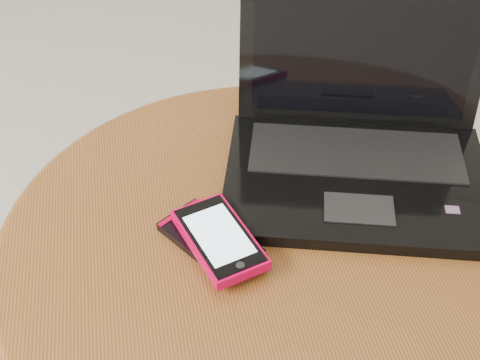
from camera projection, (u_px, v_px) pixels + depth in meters
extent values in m
cylinder|color=#512618|center=(263.00, 357.00, 0.97)|extent=(0.11, 0.11, 0.47)
cylinder|color=brown|center=(267.00, 242.00, 0.81)|extent=(0.64, 0.64, 0.03)
torus|color=brown|center=(267.00, 242.00, 0.81)|extent=(0.67, 0.67, 0.03)
cube|color=black|center=(356.00, 181.00, 0.86)|extent=(0.40, 0.32, 0.02)
cube|color=black|center=(356.00, 152.00, 0.88)|extent=(0.30, 0.18, 0.00)
cube|color=black|center=(359.00, 209.00, 0.80)|extent=(0.10, 0.07, 0.00)
cube|color=red|center=(452.00, 210.00, 0.80)|extent=(0.02, 0.02, 0.00)
cube|color=black|center=(362.00, 53.00, 0.88)|extent=(0.33, 0.13, 0.21)
cube|color=black|center=(363.00, 54.00, 0.88)|extent=(0.29, 0.11, 0.17)
cube|color=black|center=(210.00, 239.00, 0.78)|extent=(0.12, 0.14, 0.01)
cube|color=#A2012D|center=(179.00, 213.00, 0.81)|extent=(0.06, 0.04, 0.00)
cube|color=#D6003D|center=(219.00, 239.00, 0.77)|extent=(0.10, 0.14, 0.01)
cube|color=black|center=(219.00, 235.00, 0.76)|extent=(0.09, 0.13, 0.00)
cube|color=#C4E5F6|center=(219.00, 234.00, 0.76)|extent=(0.08, 0.10, 0.00)
cylinder|color=black|center=(240.00, 265.00, 0.73)|extent=(0.01, 0.01, 0.00)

